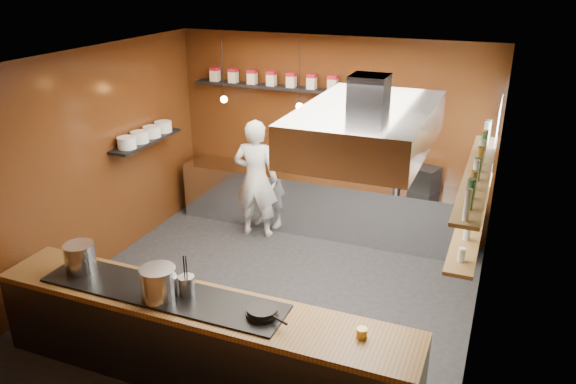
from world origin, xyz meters
The scene contains 26 objects.
floor centered at (0.00, 0.00, 0.00)m, with size 5.00×5.00×0.00m, color black.
back_wall centered at (0.00, 2.50, 1.50)m, with size 5.00×5.00×0.00m, color #3B1D0A.
left_wall centered at (-2.50, 0.00, 1.50)m, with size 5.00×5.00×0.00m, color #3B1D0A.
right_wall centered at (2.50, 0.00, 1.50)m, with size 5.00×5.00×0.00m, color #414025.
ceiling centered at (0.00, 0.00, 3.00)m, with size 5.00×5.00×0.00m, color silver.
window_pane centered at (2.45, 1.70, 1.90)m, with size 1.00×1.00×0.00m, color white.
prep_counter centered at (0.00, 2.17, 0.45)m, with size 4.60×0.65×0.90m, color silver.
pass_counter centered at (0.00, -1.60, 0.47)m, with size 4.40×0.72×0.94m.
tin_shelf centered at (-0.90, 2.36, 2.20)m, with size 2.60×0.26×0.04m, color black.
plate_shelf centered at (-2.34, 1.00, 1.55)m, with size 0.30×1.40×0.04m, color black.
bottle_shelf_upper centered at (2.34, 0.30, 1.92)m, with size 0.26×2.80×0.04m, color brown.
bottle_shelf_lower centered at (2.34, 0.30, 1.45)m, with size 0.26×2.80×0.04m, color brown.
extractor_hood centered at (1.30, -0.40, 2.51)m, with size 1.20×2.00×0.72m.
pendant_left centered at (-1.40, 1.70, 2.15)m, with size 0.10×0.10×0.95m.
pendant_right centered at (-0.20, 1.70, 2.15)m, with size 0.10×0.10×0.95m.
storage_tins centered at (-0.75, 2.36, 2.33)m, with size 2.43×0.13×0.22m.
plate_stacks centered at (-2.34, 1.00, 1.65)m, with size 0.26×1.16×0.16m.
bottles centered at (2.34, 0.30, 2.06)m, with size 0.06×2.66×0.24m.
wine_glasses centered at (2.34, 0.30, 1.53)m, with size 0.07×2.37×0.13m.
stockpot_large centered at (-1.42, -1.56, 1.09)m, with size 0.32×0.32×0.31m, color #B0B3B7.
stockpot_small centered at (-0.35, -1.70, 1.10)m, with size 0.35×0.35×0.33m, color silver.
utensil_crock centered at (-0.13, -1.55, 1.04)m, with size 0.16×0.16×0.20m, color #B6B8BE.
frying_pan centered at (0.70, -1.59, 0.98)m, with size 0.46×0.31×0.08m.
butter_jar centered at (1.63, -1.54, 0.96)m, with size 0.10×0.10×0.09m, color gold.
espresso_machine centered at (1.56, 2.19, 1.08)m, with size 0.36×0.34×0.36m, color black.
chef centered at (-0.88, 1.65, 0.93)m, with size 0.68×0.44×1.86m, color silver.
Camera 1 is at (2.56, -5.57, 3.96)m, focal length 35.00 mm.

